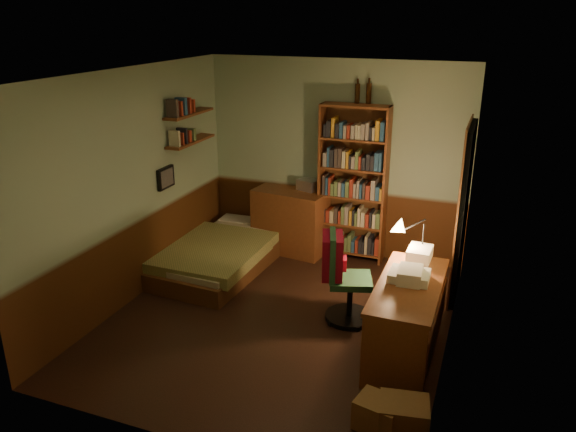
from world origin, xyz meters
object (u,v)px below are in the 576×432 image
(mini_stereo, at_px, (308,185))
(bookshelf, at_px, (353,184))
(office_chair, at_px, (351,276))
(dresser, at_px, (290,221))
(cardboard_box_b, at_px, (404,417))
(desk, at_px, (407,319))
(bed, at_px, (222,245))
(cardboard_box_a, at_px, (378,414))
(desk_lamp, at_px, (424,227))

(mini_stereo, distance_m, bookshelf, 0.63)
(mini_stereo, xyz_separation_m, office_chair, (1.04, -1.64, -0.42))
(dresser, xyz_separation_m, cardboard_box_b, (2.10, -3.04, -0.30))
(bookshelf, relative_size, desk, 1.47)
(bed, height_order, cardboard_box_a, bed)
(desk_lamp, relative_size, cardboard_box_a, 1.87)
(dresser, relative_size, mini_stereo, 3.68)
(mini_stereo, bearing_deg, bookshelf, 17.08)
(bed, distance_m, cardboard_box_a, 3.42)
(desk_lamp, distance_m, office_chair, 0.91)
(bed, height_order, dresser, dresser)
(dresser, bearing_deg, mini_stereo, 37.77)
(bookshelf, distance_m, desk, 2.39)
(office_chair, xyz_separation_m, cardboard_box_a, (0.65, -1.55, -0.39))
(desk, bearing_deg, desk_lamp, 89.56)
(bookshelf, bearing_deg, office_chair, -75.44)
(bookshelf, bearing_deg, desk_lamp, -50.53)
(bed, distance_m, cardboard_box_b, 3.56)
(cardboard_box_a, bearing_deg, desk, 89.07)
(bed, relative_size, office_chair, 1.93)
(mini_stereo, xyz_separation_m, desk, (1.71, -2.07, -0.57))
(bookshelf, height_order, desk, bookshelf)
(bookshelf, xyz_separation_m, office_chair, (0.42, -1.60, -0.51))
(mini_stereo, bearing_deg, desk, -29.63)
(dresser, bearing_deg, cardboard_box_b, -48.02)
(bed, xyz_separation_m, desk_lamp, (2.58, -0.45, 0.77))
(dresser, bearing_deg, bed, -121.77)
(bed, distance_m, desk_lamp, 2.73)
(bookshelf, bearing_deg, dresser, -174.28)
(dresser, distance_m, mini_stereo, 0.57)
(office_chair, bearing_deg, mini_stereo, 104.85)
(bed, height_order, desk, desk)
(dresser, relative_size, desk, 0.70)
(dresser, bearing_deg, office_chair, -43.14)
(cardboard_box_a, height_order, cardboard_box_b, cardboard_box_b)
(bed, bearing_deg, office_chair, -17.51)
(bed, distance_m, mini_stereo, 1.41)
(bed, height_order, bookshelf, bookshelf)
(mini_stereo, xyz_separation_m, cardboard_box_a, (1.69, -3.20, -0.82))
(bed, height_order, mini_stereo, mini_stereo)
(bed, bearing_deg, desk_lamp, -6.50)
(bookshelf, relative_size, desk_lamp, 3.22)
(bed, bearing_deg, cardboard_box_a, -38.37)
(mini_stereo, bearing_deg, cardboard_box_b, -38.39)
(dresser, distance_m, cardboard_box_a, 3.63)
(desk, bearing_deg, dresser, 134.87)
(bed, xyz_separation_m, mini_stereo, (0.86, 0.92, 0.64))
(dresser, xyz_separation_m, cardboard_box_a, (1.91, -3.07, -0.31))
(office_chair, relative_size, cardboard_box_b, 2.72)
(desk_lamp, bearing_deg, cardboard_box_b, -83.64)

